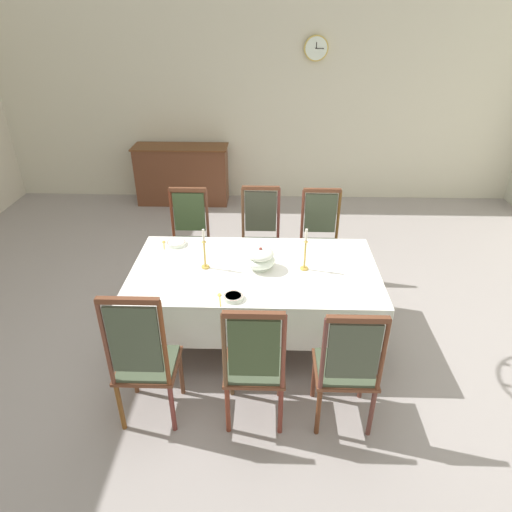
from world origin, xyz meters
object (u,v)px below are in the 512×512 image
at_px(bowl_near_right, 233,297).
at_px(chair_north_a, 189,237).
at_px(chair_north_c, 320,238).
at_px(candlestick_west, 205,252).
at_px(chair_south_c, 347,366).
at_px(chair_south_b, 255,364).
at_px(chair_north_b, 260,237).
at_px(spoon_secondary, 220,296).
at_px(spoon_primary, 164,243).
at_px(chair_south_a, 144,359).
at_px(candlestick_east, 305,253).
at_px(dining_table, 255,276).
at_px(bowl_near_left, 176,243).
at_px(mounted_clock, 316,48).
at_px(sideboard, 182,175).
at_px(soup_tureen, 260,258).

bearing_deg(bowl_near_right, chair_north_a, 112.38).
xyz_separation_m(chair_north_c, candlestick_west, (-1.11, -0.99, 0.35)).
bearing_deg(chair_north_c, candlestick_west, 41.47).
xyz_separation_m(chair_south_c, candlestick_west, (-1.11, 0.99, 0.35)).
height_order(chair_south_b, chair_north_b, chair_south_b).
xyz_separation_m(chair_north_a, chair_north_c, (1.43, 0.00, 0.00)).
xyz_separation_m(chair_north_b, bowl_near_right, (-0.18, -1.46, 0.21)).
xyz_separation_m(chair_south_c, spoon_secondary, (-0.95, 0.54, 0.20)).
height_order(chair_south_c, spoon_primary, chair_south_c).
bearing_deg(chair_south_a, spoon_primary, 95.72).
distance_m(chair_south_a, candlestick_east, 1.58).
height_order(dining_table, chair_north_c, chair_north_c).
relative_size(chair_north_a, candlestick_west, 2.87).
distance_m(candlestick_east, bowl_near_left, 1.28).
relative_size(chair_south_b, chair_north_c, 1.02).
xyz_separation_m(chair_south_b, candlestick_east, (0.40, 0.99, 0.35)).
relative_size(chair_south_b, spoon_secondary, 6.23).
bearing_deg(candlestick_west, chair_south_a, -107.86).
distance_m(chair_north_c, spoon_secondary, 1.73).
relative_size(bowl_near_right, spoon_secondary, 0.88).
distance_m(bowl_near_left, bowl_near_right, 1.08).
height_order(chair_south_b, mounted_clock, mounted_clock).
distance_m(chair_south_c, bowl_near_left, 2.03).
distance_m(chair_north_b, spoon_secondary, 1.48).
xyz_separation_m(bowl_near_left, mounted_clock, (1.52, 3.14, 1.47)).
bearing_deg(spoon_secondary, chair_south_c, -38.57).
distance_m(spoon_primary, spoon_secondary, 1.09).
xyz_separation_m(chair_north_c, bowl_near_right, (-0.83, -1.46, 0.22)).
height_order(chair_south_b, bowl_near_left, chair_south_b).
height_order(chair_south_b, spoon_primary, chair_south_b).
relative_size(bowl_near_left, mounted_clock, 0.54).
distance_m(chair_north_a, bowl_near_right, 1.59).
distance_m(chair_south_c, sideboard, 4.71).
distance_m(dining_table, candlestick_west, 0.49).
bearing_deg(spoon_primary, candlestick_east, -32.13).
bearing_deg(bowl_near_right, spoon_secondary, 166.81).
height_order(chair_north_c, candlestick_east, candlestick_east).
distance_m(chair_south_b, bowl_near_left, 1.63).
distance_m(chair_south_a, chair_south_b, 0.78).
distance_m(dining_table, chair_north_c, 1.20).
distance_m(soup_tureen, spoon_primary, 1.05).
bearing_deg(sideboard, spoon_secondary, 104.54).
bearing_deg(chair_south_a, chair_north_b, 68.41).
height_order(dining_table, spoon_primary, spoon_primary).
bearing_deg(spoon_primary, chair_north_b, 16.66).
xyz_separation_m(bowl_near_right, sideboard, (-1.09, 3.78, -0.32)).
relative_size(bowl_near_left, sideboard, 0.13).
distance_m(dining_table, chair_south_c, 1.20).
bearing_deg(chair_south_c, chair_north_b, 108.28).
height_order(chair_north_b, soup_tureen, chair_north_b).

